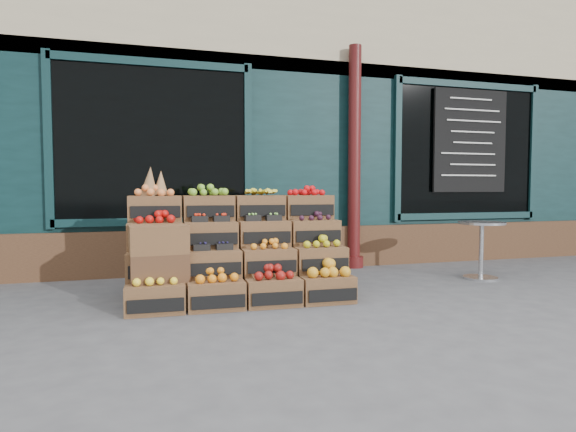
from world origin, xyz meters
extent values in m
plane|color=#4A4A4D|center=(0.00, 0.00, 0.00)|extent=(60.00, 60.00, 0.00)
cube|color=black|center=(0.00, 5.20, 2.40)|extent=(12.00, 6.00, 4.80)
cube|color=black|center=(0.00, 2.25, 1.50)|extent=(12.00, 0.12, 3.00)
cube|color=#4A2F1D|center=(0.00, 2.18, 0.30)|extent=(12.00, 0.18, 0.60)
cube|color=black|center=(-1.60, 2.18, 1.75)|extent=(2.40, 0.06, 2.00)
cube|color=black|center=(3.20, 2.18, 1.75)|extent=(2.40, 0.06, 2.00)
cylinder|color=#481010|center=(1.20, 2.05, 1.60)|extent=(0.18, 0.18, 3.20)
cube|color=black|center=(3.20, 2.10, 1.90)|extent=(1.30, 0.04, 1.60)
cube|color=brown|center=(-1.64, 0.20, 0.13)|extent=(0.55, 0.39, 0.27)
cube|color=black|center=(-1.64, 0.01, 0.11)|extent=(0.50, 0.03, 0.12)
cube|color=yellow|center=(-1.64, 0.20, 0.31)|extent=(0.44, 0.30, 0.09)
cube|color=brown|center=(-1.08, 0.19, 0.13)|extent=(0.55, 0.39, 0.27)
cube|color=black|center=(-1.08, -0.01, 0.11)|extent=(0.50, 0.03, 0.12)
cube|color=orange|center=(-1.08, 0.19, 0.32)|extent=(0.44, 0.30, 0.10)
cube|color=brown|center=(-0.52, 0.17, 0.13)|extent=(0.55, 0.39, 0.27)
cube|color=black|center=(-0.52, -0.03, 0.11)|extent=(0.50, 0.03, 0.12)
cube|color=maroon|center=(-0.52, 0.17, 0.32)|extent=(0.44, 0.30, 0.10)
cube|color=brown|center=(0.04, 0.15, 0.13)|extent=(0.55, 0.39, 0.27)
cube|color=black|center=(0.04, -0.05, 0.11)|extent=(0.50, 0.03, 0.12)
cube|color=orange|center=(0.04, 0.15, 0.33)|extent=(0.44, 0.30, 0.13)
cube|color=brown|center=(-1.63, 0.43, 0.40)|extent=(0.55, 0.39, 0.27)
cube|color=black|center=(-1.63, 0.23, 0.38)|extent=(0.50, 0.03, 0.12)
cube|color=olive|center=(-1.63, 0.43, 0.58)|extent=(0.44, 0.30, 0.09)
cube|color=brown|center=(-1.07, 0.41, 0.40)|extent=(0.55, 0.39, 0.27)
cube|color=black|center=(-1.08, 0.22, 0.38)|extent=(0.50, 0.03, 0.12)
cube|color=#1B1640|center=(-1.07, 0.41, 0.55)|extent=(0.44, 0.30, 0.03)
cube|color=brown|center=(-0.51, 0.40, 0.40)|extent=(0.55, 0.39, 0.27)
cube|color=black|center=(-0.52, 0.20, 0.38)|extent=(0.50, 0.03, 0.12)
cube|color=orange|center=(-0.51, 0.40, 0.58)|extent=(0.44, 0.30, 0.07)
cube|color=brown|center=(0.05, 0.38, 0.40)|extent=(0.55, 0.39, 0.27)
cube|color=black|center=(0.04, 0.18, 0.38)|extent=(0.50, 0.03, 0.12)
cube|color=#B3AB17|center=(0.05, 0.38, 0.58)|extent=(0.44, 0.30, 0.09)
cube|color=brown|center=(-1.62, 0.66, 0.67)|extent=(0.55, 0.39, 0.27)
cube|color=black|center=(-1.63, 0.46, 0.65)|extent=(0.50, 0.03, 0.12)
cube|color=#AA0C09|center=(-1.62, 0.66, 0.85)|extent=(0.44, 0.30, 0.09)
cube|color=brown|center=(-1.06, 0.64, 0.67)|extent=(0.55, 0.39, 0.27)
cube|color=black|center=(-1.07, 0.44, 0.65)|extent=(0.50, 0.03, 0.12)
cube|color=red|center=(-1.06, 0.64, 0.83)|extent=(0.44, 0.30, 0.04)
cube|color=brown|center=(-0.50, 0.62, 0.67)|extent=(0.55, 0.39, 0.27)
cube|color=black|center=(-0.51, 0.43, 0.65)|extent=(0.50, 0.03, 0.12)
cube|color=#8CD655|center=(-0.50, 0.62, 0.82)|extent=(0.44, 0.30, 0.03)
cube|color=brown|center=(0.06, 0.61, 0.67)|extent=(0.55, 0.39, 0.27)
cube|color=black|center=(0.05, 0.41, 0.65)|extent=(0.50, 0.03, 0.12)
cube|color=black|center=(0.06, 0.61, 0.84)|extent=(0.44, 0.30, 0.07)
cube|color=brown|center=(-1.61, 0.89, 0.94)|extent=(0.55, 0.39, 0.27)
cube|color=black|center=(-1.62, 0.69, 0.92)|extent=(0.50, 0.03, 0.12)
cube|color=orange|center=(-1.61, 0.89, 1.12)|extent=(0.44, 0.30, 0.09)
cube|color=brown|center=(-1.05, 0.87, 0.94)|extent=(0.55, 0.39, 0.27)
cube|color=black|center=(-1.06, 0.67, 0.92)|extent=(0.50, 0.03, 0.12)
cube|color=#6BA32A|center=(-1.05, 0.87, 1.12)|extent=(0.44, 0.30, 0.09)
cube|color=brown|center=(-0.50, 0.85, 0.94)|extent=(0.55, 0.39, 0.27)
cube|color=black|center=(-0.50, 0.65, 0.92)|extent=(0.50, 0.03, 0.12)
cube|color=gold|center=(-0.50, 0.85, 1.12)|extent=(0.44, 0.30, 0.08)
cube|color=brown|center=(0.06, 0.83, 0.94)|extent=(0.55, 0.39, 0.27)
cube|color=black|center=(0.06, 0.64, 0.92)|extent=(0.50, 0.03, 0.12)
cube|color=red|center=(0.06, 0.83, 1.12)|extent=(0.44, 0.30, 0.08)
cube|color=#4A2F1D|center=(-0.79, 0.41, 0.13)|extent=(2.23, 0.44, 0.27)
cube|color=#4A2F1D|center=(-0.78, 0.63, 0.27)|extent=(2.23, 0.44, 0.54)
cube|color=#4A2F1D|center=(-0.77, 0.86, 0.40)|extent=(2.23, 0.44, 0.81)
cone|color=olive|center=(-1.67, 0.89, 1.23)|extent=(0.19, 0.19, 0.31)
cone|color=olive|center=(-1.55, 0.93, 1.21)|extent=(0.17, 0.17, 0.27)
cube|color=brown|center=(-1.60, 0.34, 0.13)|extent=(0.56, 0.41, 0.27)
cube|color=#4A2F1D|center=(-1.60, 0.34, 0.40)|extent=(0.56, 0.41, 0.27)
cube|color=brown|center=(-1.60, 0.34, 0.67)|extent=(0.56, 0.41, 0.27)
cylinder|color=#BABDC1|center=(2.38, 0.75, 0.01)|extent=(0.43, 0.43, 0.03)
cylinder|color=#BABDC1|center=(2.38, 0.75, 0.36)|extent=(0.06, 0.06, 0.70)
cylinder|color=#BABDC1|center=(2.38, 0.75, 0.72)|extent=(0.58, 0.58, 0.03)
imported|color=#164D1A|center=(-1.77, 2.98, 1.09)|extent=(0.90, 0.70, 2.19)
camera|label=1|loc=(-1.70, -4.39, 1.16)|focal=30.00mm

